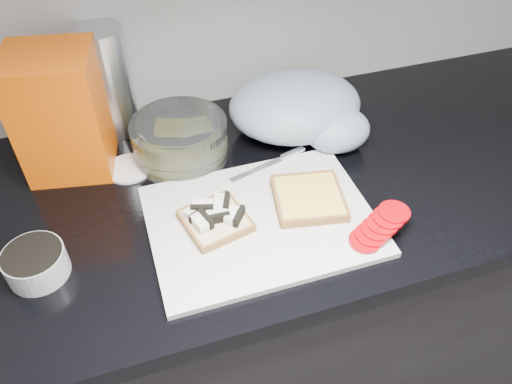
% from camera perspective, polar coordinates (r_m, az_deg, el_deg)
% --- Properties ---
extents(base_cabinet, '(3.50, 0.60, 0.86)m').
position_cam_1_polar(base_cabinet, '(1.34, -2.69, -14.15)').
color(base_cabinet, black).
rests_on(base_cabinet, ground).
extents(countertop, '(3.50, 0.64, 0.04)m').
position_cam_1_polar(countertop, '(0.99, -3.53, -0.17)').
color(countertop, black).
rests_on(countertop, base_cabinet).
extents(cutting_board, '(0.40, 0.30, 0.01)m').
position_cam_1_polar(cutting_board, '(0.90, 0.59, -3.26)').
color(cutting_board, silver).
rests_on(cutting_board, countertop).
extents(bread_left, '(0.13, 0.13, 0.03)m').
position_cam_1_polar(bread_left, '(0.89, -4.75, -3.06)').
color(bread_left, beige).
rests_on(bread_left, cutting_board).
extents(bread_right, '(0.15, 0.15, 0.02)m').
position_cam_1_polar(bread_right, '(0.93, 6.04, -0.69)').
color(bread_right, beige).
rests_on(bread_right, cutting_board).
extents(tomato_slices, '(0.14, 0.10, 0.03)m').
position_cam_1_polar(tomato_slices, '(0.89, 13.96, -3.83)').
color(tomato_slices, '#B1040C').
rests_on(tomato_slices, cutting_board).
extents(knife, '(0.17, 0.06, 0.01)m').
position_cam_1_polar(knife, '(1.02, 2.47, 3.67)').
color(knife, silver).
rests_on(knife, cutting_board).
extents(seed_tub, '(0.10, 0.10, 0.05)m').
position_cam_1_polar(seed_tub, '(0.89, -23.90, -7.34)').
color(seed_tub, '#A2A7A7').
rests_on(seed_tub, countertop).
extents(tub_lid, '(0.11, 0.11, 0.01)m').
position_cam_1_polar(tub_lid, '(1.05, -14.29, 2.61)').
color(tub_lid, white).
rests_on(tub_lid, countertop).
extents(glass_bowl, '(0.20, 0.20, 0.08)m').
position_cam_1_polar(glass_bowl, '(1.04, -8.67, 5.97)').
color(glass_bowl, silver).
rests_on(glass_bowl, countertop).
extents(bread_bag, '(0.18, 0.17, 0.25)m').
position_cam_1_polar(bread_bag, '(1.02, -21.38, 8.37)').
color(bread_bag, '#FF4F04').
rests_on(bread_bag, countertop).
extents(steel_canister, '(0.10, 0.10, 0.24)m').
position_cam_1_polar(steel_canister, '(1.10, -16.52, 11.92)').
color(steel_canister, '#B8B8BD').
rests_on(steel_canister, countertop).
extents(grocery_bag, '(0.31, 0.27, 0.13)m').
position_cam_1_polar(grocery_bag, '(1.08, 5.14, 9.46)').
color(grocery_bag, '#92A1B4').
rests_on(grocery_bag, countertop).
extents(whole_tomatoes, '(0.06, 0.06, 0.06)m').
position_cam_1_polar(whole_tomatoes, '(1.11, 10.66, 7.55)').
color(whole_tomatoes, '#B1040C').
rests_on(whole_tomatoes, countertop).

